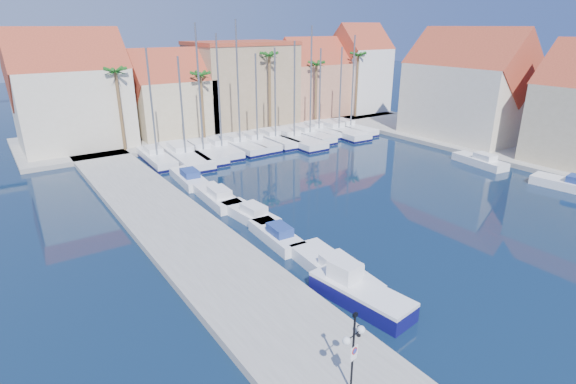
% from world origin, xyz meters
% --- Properties ---
extents(ground, '(260.00, 260.00, 0.00)m').
position_xyz_m(ground, '(0.00, 0.00, 0.00)').
color(ground, black).
rests_on(ground, ground).
extents(quay_west, '(6.00, 77.00, 0.50)m').
position_xyz_m(quay_west, '(-9.00, 13.50, 0.25)').
color(quay_west, gray).
rests_on(quay_west, ground).
extents(shore_north, '(54.00, 16.00, 0.50)m').
position_xyz_m(shore_north, '(10.00, 48.00, 0.25)').
color(shore_north, gray).
rests_on(shore_north, ground).
extents(shore_east, '(12.00, 60.00, 0.50)m').
position_xyz_m(shore_east, '(32.00, 15.00, 0.25)').
color(shore_east, gray).
rests_on(shore_east, ground).
extents(lamp_post, '(1.22, 0.50, 3.64)m').
position_xyz_m(lamp_post, '(-9.15, -0.47, 2.89)').
color(lamp_post, black).
rests_on(lamp_post, quay_west).
extents(bollard, '(0.21, 0.21, 0.52)m').
position_xyz_m(bollard, '(-6.60, 1.81, 0.76)').
color(bollard, black).
rests_on(bollard, quay_west).
extents(fishing_boat, '(2.75, 6.11, 2.07)m').
position_xyz_m(fishing_boat, '(-4.27, 4.34, 0.69)').
color(fishing_boat, '#0F0D50').
rests_on(fishing_boat, ground).
extents(motorboat_west_0, '(2.70, 7.02, 1.40)m').
position_xyz_m(motorboat_west_0, '(-3.55, 7.17, 0.51)').
color(motorboat_west_0, white).
rests_on(motorboat_west_0, ground).
extents(motorboat_west_1, '(2.01, 5.36, 1.40)m').
position_xyz_m(motorboat_west_1, '(-3.90, 12.95, 0.51)').
color(motorboat_west_1, white).
rests_on(motorboat_west_1, ground).
extents(motorboat_west_2, '(2.26, 5.83, 1.40)m').
position_xyz_m(motorboat_west_2, '(-3.53, 17.22, 0.51)').
color(motorboat_west_2, white).
rests_on(motorboat_west_2, ground).
extents(motorboat_west_3, '(2.35, 6.33, 1.40)m').
position_xyz_m(motorboat_west_3, '(-3.96, 22.03, 0.51)').
color(motorboat_west_3, white).
rests_on(motorboat_west_3, ground).
extents(motorboat_west_4, '(2.39, 6.19, 1.40)m').
position_xyz_m(motorboat_west_4, '(-3.97, 28.18, 0.51)').
color(motorboat_west_4, white).
rests_on(motorboat_west_4, ground).
extents(motorboat_east_0, '(3.08, 7.05, 1.40)m').
position_xyz_m(motorboat_east_0, '(24.01, 6.30, 0.51)').
color(motorboat_east_0, white).
rests_on(motorboat_east_0, ground).
extents(motorboat_east_1, '(2.72, 6.24, 1.40)m').
position_xyz_m(motorboat_east_1, '(23.99, 15.77, 0.51)').
color(motorboat_east_1, white).
rests_on(motorboat_east_1, ground).
extents(sailboat_0, '(2.61, 8.56, 12.00)m').
position_xyz_m(sailboat_0, '(-4.27, 36.44, 0.61)').
color(sailboat_0, white).
rests_on(sailboat_0, ground).
extents(sailboat_1, '(3.83, 11.78, 11.14)m').
position_xyz_m(sailboat_1, '(-1.38, 35.68, 0.55)').
color(sailboat_1, white).
rests_on(sailboat_1, ground).
extents(sailboat_2, '(3.23, 10.01, 14.37)m').
position_xyz_m(sailboat_2, '(0.81, 35.74, 0.61)').
color(sailboat_2, white).
rests_on(sailboat_2, ground).
extents(sailboat_3, '(2.87, 8.89, 13.31)m').
position_xyz_m(sailboat_3, '(3.24, 35.96, 0.62)').
color(sailboat_3, white).
rests_on(sailboat_3, ground).
extents(sailboat_4, '(2.81, 9.39, 14.73)m').
position_xyz_m(sailboat_4, '(5.80, 36.35, 0.63)').
color(sailboat_4, white).
rests_on(sailboat_4, ground).
extents(sailboat_5, '(2.38, 8.72, 11.09)m').
position_xyz_m(sailboat_5, '(8.12, 36.13, 0.59)').
color(sailboat_5, white).
rests_on(sailboat_5, ground).
extents(sailboat_6, '(2.81, 9.39, 11.64)m').
position_xyz_m(sailboat_6, '(10.95, 36.44, 0.58)').
color(sailboat_6, white).
rests_on(sailboat_6, ground).
extents(sailboat_7, '(3.04, 11.47, 12.41)m').
position_xyz_m(sailboat_7, '(12.89, 35.26, 0.56)').
color(sailboat_7, white).
rests_on(sailboat_7, ground).
extents(sailboat_8, '(2.52, 9.29, 14.07)m').
position_xyz_m(sailboat_8, '(15.91, 35.83, 0.62)').
color(sailboat_8, white).
rests_on(sailboat_8, ground).
extents(sailboat_9, '(2.41, 8.37, 11.35)m').
position_xyz_m(sailboat_9, '(18.30, 36.93, 0.60)').
color(sailboat_9, white).
rests_on(sailboat_9, ground).
extents(sailboat_10, '(3.65, 11.66, 11.50)m').
position_xyz_m(sailboat_10, '(20.76, 35.82, 0.56)').
color(sailboat_10, white).
rests_on(sailboat_10, ground).
extents(sailboat_11, '(2.74, 9.61, 12.89)m').
position_xyz_m(sailboat_11, '(23.13, 36.01, 0.60)').
color(sailboat_11, white).
rests_on(sailboat_11, ground).
extents(building_0, '(12.30, 9.00, 13.50)m').
position_xyz_m(building_0, '(-10.00, 47.00, 6.52)').
color(building_0, beige).
rests_on(building_0, shore_north).
extents(building_1, '(10.30, 8.00, 11.00)m').
position_xyz_m(building_1, '(2.00, 47.00, 5.30)').
color(building_1, tan).
rests_on(building_1, shore_north).
extents(building_2, '(14.20, 10.20, 11.50)m').
position_xyz_m(building_2, '(13.00, 48.00, 6.26)').
color(building_2, '#98815E').
rests_on(building_2, shore_north).
extents(building_3, '(10.30, 8.00, 12.00)m').
position_xyz_m(building_3, '(25.00, 47.00, 5.86)').
color(building_3, '#B6785C').
rests_on(building_3, shore_north).
extents(building_4, '(8.30, 8.00, 14.00)m').
position_xyz_m(building_4, '(34.00, 46.00, 6.97)').
color(building_4, white).
rests_on(building_4, shore_north).
extents(building_6, '(9.00, 14.30, 13.50)m').
position_xyz_m(building_6, '(32.00, 24.00, 6.52)').
color(building_6, beige).
rests_on(building_6, shore_east).
extents(palm_0, '(2.60, 2.60, 10.15)m').
position_xyz_m(palm_0, '(-6.00, 42.00, 9.08)').
color(palm_0, brown).
rests_on(palm_0, shore_north).
extents(palm_1, '(2.60, 2.60, 9.15)m').
position_xyz_m(palm_1, '(4.00, 42.00, 8.14)').
color(palm_1, brown).
rests_on(palm_1, shore_north).
extents(palm_2, '(2.60, 2.60, 11.15)m').
position_xyz_m(palm_2, '(14.00, 42.00, 10.02)').
color(palm_2, brown).
rests_on(palm_2, shore_north).
extents(palm_3, '(2.60, 2.60, 9.65)m').
position_xyz_m(palm_3, '(22.00, 42.00, 8.61)').
color(palm_3, brown).
rests_on(palm_3, shore_north).
extents(palm_4, '(2.60, 2.60, 10.65)m').
position_xyz_m(palm_4, '(30.00, 42.00, 9.55)').
color(palm_4, brown).
rests_on(palm_4, shore_north).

